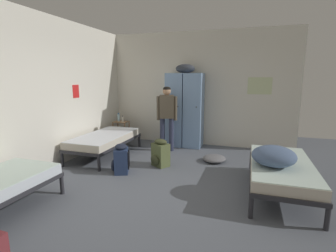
{
  "coord_description": "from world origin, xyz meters",
  "views": [
    {
      "loc": [
        1.28,
        -3.67,
        1.74
      ],
      "look_at": [
        0.0,
        0.28,
        0.95
      ],
      "focal_mm": 27.18,
      "sensor_mm": 36.0,
      "label": 1
    }
  ],
  "objects_px": {
    "lotion_bottle": "(123,119)",
    "clothes_pile_grey": "(214,158)",
    "locker_bank": "(185,109)",
    "bedding_heap": "(274,156)",
    "backpack_navy": "(121,159)",
    "bed_right": "(281,169)",
    "backpack_olive": "(160,153)",
    "shelf_unit": "(121,129)",
    "bed_left_rear": "(105,139)",
    "water_bottle": "(119,117)",
    "person_traveler": "(167,113)"
  },
  "relations": [
    {
      "from": "bed_right",
      "to": "shelf_unit",
      "type": "bearing_deg",
      "value": 151.75
    },
    {
      "from": "bed_left_rear",
      "to": "locker_bank",
      "type": "bearing_deg",
      "value": 42.38
    },
    {
      "from": "bed_right",
      "to": "backpack_navy",
      "type": "height_order",
      "value": "backpack_navy"
    },
    {
      "from": "person_traveler",
      "to": "clothes_pile_grey",
      "type": "distance_m",
      "value": 1.56
    },
    {
      "from": "backpack_olive",
      "to": "person_traveler",
      "type": "bearing_deg",
      "value": 101.3
    },
    {
      "from": "water_bottle",
      "to": "backpack_olive",
      "type": "distance_m",
      "value": 2.36
    },
    {
      "from": "bedding_heap",
      "to": "person_traveler",
      "type": "height_order",
      "value": "person_traveler"
    },
    {
      "from": "shelf_unit",
      "to": "bedding_heap",
      "type": "relative_size",
      "value": 0.93
    },
    {
      "from": "shelf_unit",
      "to": "bed_left_rear",
      "type": "distance_m",
      "value": 1.25
    },
    {
      "from": "lotion_bottle",
      "to": "backpack_navy",
      "type": "distance_m",
      "value": 2.32
    },
    {
      "from": "person_traveler",
      "to": "lotion_bottle",
      "type": "relative_size",
      "value": 9.21
    },
    {
      "from": "bed_right",
      "to": "backpack_olive",
      "type": "bearing_deg",
      "value": 165.76
    },
    {
      "from": "bed_right",
      "to": "backpack_olive",
      "type": "relative_size",
      "value": 3.45
    },
    {
      "from": "clothes_pile_grey",
      "to": "bedding_heap",
      "type": "bearing_deg",
      "value": -53.56
    },
    {
      "from": "locker_bank",
      "to": "backpack_olive",
      "type": "distance_m",
      "value": 1.8
    },
    {
      "from": "backpack_navy",
      "to": "backpack_olive",
      "type": "bearing_deg",
      "value": 44.93
    },
    {
      "from": "bed_right",
      "to": "person_traveler",
      "type": "xyz_separation_m",
      "value": [
        -2.37,
        1.62,
        0.55
      ]
    },
    {
      "from": "person_traveler",
      "to": "locker_bank",
      "type": "bearing_deg",
      "value": 63.17
    },
    {
      "from": "water_bottle",
      "to": "backpack_olive",
      "type": "xyz_separation_m",
      "value": [
        1.75,
        -1.53,
        -0.41
      ]
    },
    {
      "from": "bed_right",
      "to": "lotion_bottle",
      "type": "relative_size",
      "value": 11.37
    },
    {
      "from": "shelf_unit",
      "to": "water_bottle",
      "type": "relative_size",
      "value": 2.51
    },
    {
      "from": "bedding_heap",
      "to": "backpack_navy",
      "type": "relative_size",
      "value": 1.12
    },
    {
      "from": "bed_left_rear",
      "to": "backpack_olive",
      "type": "distance_m",
      "value": 1.46
    },
    {
      "from": "clothes_pile_grey",
      "to": "backpack_olive",
      "type": "bearing_deg",
      "value": -148.62
    },
    {
      "from": "bed_right",
      "to": "backpack_olive",
      "type": "height_order",
      "value": "backpack_olive"
    },
    {
      "from": "bedding_heap",
      "to": "backpack_navy",
      "type": "height_order",
      "value": "bedding_heap"
    },
    {
      "from": "shelf_unit",
      "to": "backpack_navy",
      "type": "height_order",
      "value": "shelf_unit"
    },
    {
      "from": "bed_right",
      "to": "bedding_heap",
      "type": "xyz_separation_m",
      "value": [
        -0.14,
        -0.23,
        0.25
      ]
    },
    {
      "from": "water_bottle",
      "to": "lotion_bottle",
      "type": "relative_size",
      "value": 1.36
    },
    {
      "from": "shelf_unit",
      "to": "bed_right",
      "type": "xyz_separation_m",
      "value": [
        3.82,
        -2.05,
        0.04
      ]
    },
    {
      "from": "bedding_heap",
      "to": "backpack_olive",
      "type": "bearing_deg",
      "value": 158.96
    },
    {
      "from": "water_bottle",
      "to": "locker_bank",
      "type": "bearing_deg",
      "value": 3.89
    },
    {
      "from": "bed_left_rear",
      "to": "person_traveler",
      "type": "xyz_separation_m",
      "value": [
        1.21,
        0.79,
        0.55
      ]
    },
    {
      "from": "bedding_heap",
      "to": "clothes_pile_grey",
      "type": "height_order",
      "value": "bedding_heap"
    },
    {
      "from": "locker_bank",
      "to": "clothes_pile_grey",
      "type": "distance_m",
      "value": 1.66
    },
    {
      "from": "lotion_bottle",
      "to": "clothes_pile_grey",
      "type": "bearing_deg",
      "value": -18.37
    },
    {
      "from": "bedding_heap",
      "to": "water_bottle",
      "type": "distance_m",
      "value": 4.42
    },
    {
      "from": "backpack_navy",
      "to": "locker_bank",
      "type": "bearing_deg",
      "value": 73.78
    },
    {
      "from": "backpack_navy",
      "to": "lotion_bottle",
      "type": "bearing_deg",
      "value": 116.82
    },
    {
      "from": "bedding_heap",
      "to": "lotion_bottle",
      "type": "relative_size",
      "value": 3.68
    },
    {
      "from": "bed_right",
      "to": "lotion_bottle",
      "type": "distance_m",
      "value": 4.27
    },
    {
      "from": "locker_bank",
      "to": "backpack_olive",
      "type": "xyz_separation_m",
      "value": [
        -0.08,
        -1.65,
        -0.71
      ]
    },
    {
      "from": "clothes_pile_grey",
      "to": "bed_left_rear",
      "type": "bearing_deg",
      "value": -172.45
    },
    {
      "from": "lotion_bottle",
      "to": "clothes_pile_grey",
      "type": "xyz_separation_m",
      "value": [
        2.6,
        -0.86,
        -0.58
      ]
    },
    {
      "from": "bed_left_rear",
      "to": "lotion_bottle",
      "type": "bearing_deg",
      "value": 98.66
    },
    {
      "from": "bed_right",
      "to": "water_bottle",
      "type": "relative_size",
      "value": 8.36
    },
    {
      "from": "person_traveler",
      "to": "shelf_unit",
      "type": "bearing_deg",
      "value": 163.55
    },
    {
      "from": "person_traveler",
      "to": "clothes_pile_grey",
      "type": "xyz_separation_m",
      "value": [
        1.21,
        -0.47,
        -0.86
      ]
    },
    {
      "from": "locker_bank",
      "to": "lotion_bottle",
      "type": "distance_m",
      "value": 1.72
    },
    {
      "from": "bed_right",
      "to": "clothes_pile_grey",
      "type": "height_order",
      "value": "bed_right"
    }
  ]
}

